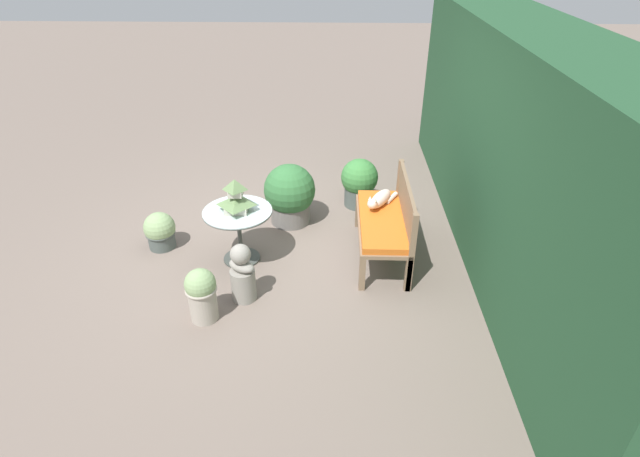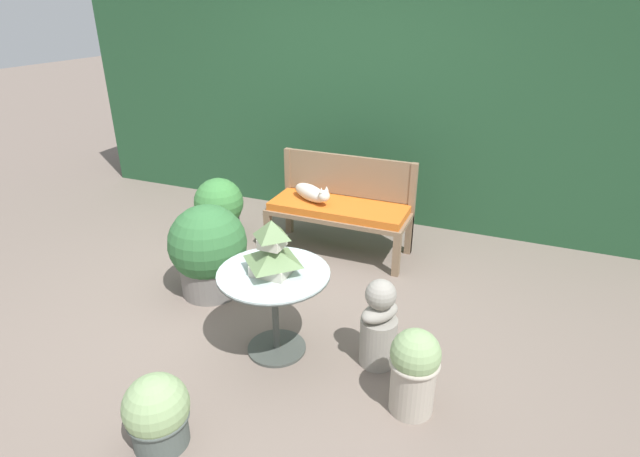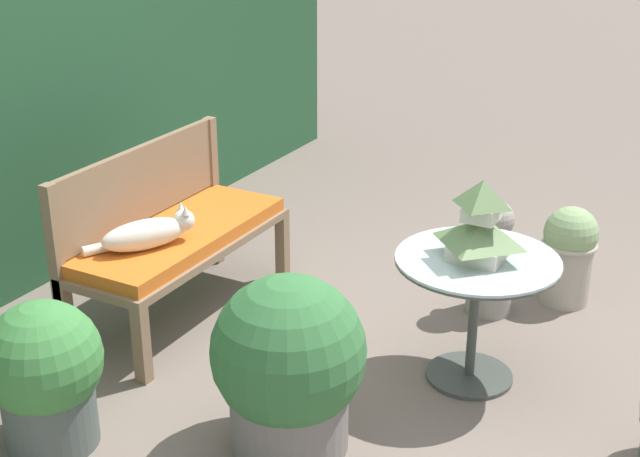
% 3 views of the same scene
% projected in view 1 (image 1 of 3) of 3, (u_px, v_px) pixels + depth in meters
% --- Properties ---
extents(ground, '(30.00, 30.00, 0.00)m').
position_uv_depth(ground, '(278.00, 244.00, 5.64)').
color(ground, '#75665B').
extents(foliage_hedge_back, '(6.40, 0.97, 2.31)m').
position_uv_depth(foliage_hedge_back, '(523.00, 152.00, 4.98)').
color(foliage_hedge_back, '#234C2D').
rests_on(foliage_hedge_back, ground).
extents(garden_bench, '(1.27, 0.51, 0.48)m').
position_uv_depth(garden_bench, '(382.00, 223.00, 5.25)').
color(garden_bench, '#7F664C').
rests_on(garden_bench, ground).
extents(bench_backrest, '(1.27, 0.06, 0.86)m').
position_uv_depth(bench_backrest, '(406.00, 206.00, 5.14)').
color(bench_backrest, '#7F664C').
rests_on(bench_backrest, ground).
extents(cat, '(0.45, 0.38, 0.19)m').
position_uv_depth(cat, '(380.00, 199.00, 5.40)').
color(cat, silver).
rests_on(cat, garden_bench).
extents(patio_table, '(0.71, 0.71, 0.60)m').
position_uv_depth(patio_table, '(238.00, 221.00, 5.15)').
color(patio_table, '#424742').
rests_on(patio_table, ground).
extents(pagoda_birdhouse, '(0.30, 0.30, 0.35)m').
position_uv_depth(pagoda_birdhouse, '(236.00, 198.00, 5.01)').
color(pagoda_birdhouse, beige).
rests_on(pagoda_birdhouse, patio_table).
extents(garden_bust, '(0.27, 0.31, 0.61)m').
position_uv_depth(garden_bust, '(242.00, 275.00, 4.68)').
color(garden_bust, gray).
rests_on(garden_bust, ground).
extents(potted_plant_bench_left, '(0.34, 0.34, 0.42)m').
position_uv_depth(potted_plant_bench_left, '(160.00, 231.00, 5.50)').
color(potted_plant_bench_left, '#4C5651').
rests_on(potted_plant_bench_left, ground).
extents(potted_plant_hedge_corner, '(0.28, 0.28, 0.53)m').
position_uv_depth(potted_plant_hedge_corner, '(202.00, 293.00, 4.44)').
color(potted_plant_hedge_corner, '#ADA393').
rests_on(potted_plant_hedge_corner, ground).
extents(potted_plant_path_edge, '(0.47, 0.47, 0.62)m').
position_uv_depth(potted_plant_path_edge, '(359.00, 182.00, 6.28)').
color(potted_plant_path_edge, '#4C5651').
rests_on(potted_plant_path_edge, ground).
extents(potted_plant_patio_mid, '(0.61, 0.61, 0.73)m').
position_uv_depth(potted_plant_patio_mid, '(290.00, 195.00, 5.89)').
color(potted_plant_patio_mid, slate).
rests_on(potted_plant_patio_mid, ground).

